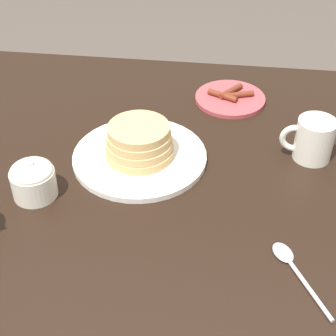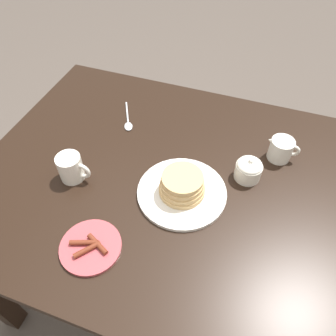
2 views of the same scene
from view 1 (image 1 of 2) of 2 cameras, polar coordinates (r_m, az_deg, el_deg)
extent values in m
cube|color=black|center=(1.03, -4.35, -1.15)|extent=(1.39, 0.98, 0.03)
cylinder|color=white|center=(1.05, -3.15, 1.26)|extent=(0.27, 0.27, 0.01)
cylinder|color=tan|center=(1.05, -3.18, 1.89)|extent=(0.14, 0.14, 0.02)
cylinder|color=tan|center=(1.04, -3.21, 2.65)|extent=(0.13, 0.13, 0.02)
cylinder|color=tan|center=(1.03, -3.24, 3.43)|extent=(0.13, 0.13, 0.02)
cylinder|color=tan|center=(1.02, -3.28, 4.22)|extent=(0.12, 0.12, 0.02)
cylinder|color=#B2474C|center=(1.25, 6.90, 7.64)|extent=(0.17, 0.17, 0.01)
cylinder|color=maroon|center=(1.25, 7.79, 8.05)|extent=(0.08, 0.04, 0.01)
cylinder|color=maroon|center=(1.24, 6.07, 7.99)|extent=(0.07, 0.05, 0.01)
cylinder|color=maroon|center=(1.26, 6.96, 8.46)|extent=(0.06, 0.07, 0.01)
cylinder|color=silver|center=(1.08, 15.91, 3.06)|extent=(0.08, 0.08, 0.09)
torus|color=silver|center=(1.07, 13.88, 3.24)|extent=(0.06, 0.01, 0.06)
cylinder|color=brown|center=(1.06, 16.25, 4.69)|extent=(0.07, 0.07, 0.00)
cylinder|color=silver|center=(0.99, -14.64, -1.65)|extent=(0.08, 0.08, 0.05)
ellipsoid|color=silver|center=(0.97, -14.92, -0.29)|extent=(0.08, 0.08, 0.03)
sphere|color=silver|center=(0.96, -15.08, 0.49)|extent=(0.01, 0.01, 0.01)
cylinder|color=silver|center=(0.84, 15.50, -12.93)|extent=(0.06, 0.11, 0.01)
ellipsoid|color=silver|center=(0.88, 12.63, -9.12)|extent=(0.05, 0.05, 0.01)
camera|label=2|loc=(1.45, -8.00, 44.83)|focal=35.00mm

